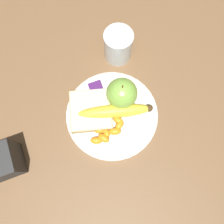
{
  "coord_description": "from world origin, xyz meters",
  "views": [
    {
      "loc": [
        0.15,
        -0.05,
        0.58
      ],
      "look_at": [
        0.0,
        0.0,
        0.03
      ],
      "focal_mm": 35.0,
      "sensor_mm": 36.0,
      "label": 1
    }
  ],
  "objects": [
    {
      "name": "orange_segment_4",
      "position": [
        0.04,
        -0.03,
        0.02
      ],
      "size": [
        0.03,
        0.02,
        0.01
      ],
      "color": "orange",
      "rests_on": "plate"
    },
    {
      "name": "apple",
      "position": [
        -0.03,
        0.04,
        0.05
      ],
      "size": [
        0.08,
        0.08,
        0.09
      ],
      "color": "#84BC47",
      "rests_on": "plate"
    },
    {
      "name": "jam_packet",
      "position": [
        -0.08,
        -0.02,
        0.02
      ],
      "size": [
        0.04,
        0.04,
        0.02
      ],
      "color": "silver",
      "rests_on": "plate"
    },
    {
      "name": "fork",
      "position": [
        0.01,
        -0.0,
        0.01
      ],
      "size": [
        0.16,
        0.13,
        0.0
      ],
      "rotation": [
        0.0,
        0.0,
        10.08
      ],
      "color": "#B2B2B7",
      "rests_on": "plate"
    },
    {
      "name": "orange_segment_1",
      "position": [
        0.05,
        -0.04,
        0.02
      ],
      "size": [
        0.04,
        0.03,
        0.02
      ],
      "color": "orange",
      "rests_on": "plate"
    },
    {
      "name": "bread_slice",
      "position": [
        -0.03,
        -0.05,
        0.02
      ],
      "size": [
        0.14,
        0.13,
        0.02
      ],
      "color": "tan",
      "rests_on": "plate"
    },
    {
      "name": "orange_segment_6",
      "position": [
        0.02,
        -0.03,
        0.02
      ],
      "size": [
        0.03,
        0.03,
        0.02
      ],
      "color": "orange",
      "rests_on": "plate"
    },
    {
      "name": "plate",
      "position": [
        0.0,
        0.0,
        0.01
      ],
      "size": [
        0.25,
        0.25,
        0.01
      ],
      "color": "silver",
      "rests_on": "ground_plane"
    },
    {
      "name": "orange_segment_5",
      "position": [
        0.05,
        -0.01,
        0.02
      ],
      "size": [
        0.03,
        0.04,
        0.02
      ],
      "color": "orange",
      "rests_on": "plate"
    },
    {
      "name": "orange_segment_7",
      "position": [
        0.05,
        -0.06,
        0.02
      ],
      "size": [
        0.03,
        0.04,
        0.02
      ],
      "color": "orange",
      "rests_on": "plate"
    },
    {
      "name": "condiment_caddy",
      "position": [
        0.03,
        -0.29,
        0.04
      ],
      "size": [
        0.08,
        0.08,
        0.08
      ],
      "color": "#2D2D2D",
      "rests_on": "ground_plane"
    },
    {
      "name": "orange_segment_2",
      "position": [
        0.04,
        0.01,
        0.02
      ],
      "size": [
        0.03,
        0.04,
        0.02
      ],
      "color": "orange",
      "rests_on": "plate"
    },
    {
      "name": "ground_plane",
      "position": [
        0.0,
        0.0,
        0.0
      ],
      "size": [
        3.0,
        3.0,
        0.0
      ],
      "primitive_type": "plane",
      "color": "brown"
    },
    {
      "name": "orange_segment_0",
      "position": [
        0.03,
        -0.05,
        0.02
      ],
      "size": [
        0.03,
        0.03,
        0.02
      ],
      "color": "orange",
      "rests_on": "plate"
    },
    {
      "name": "banana",
      "position": [
        -0.0,
        0.01,
        0.03
      ],
      "size": [
        0.09,
        0.2,
        0.04
      ],
      "color": "yellow",
      "rests_on": "plate"
    },
    {
      "name": "juice_glass",
      "position": [
        -0.17,
        0.08,
        0.04
      ],
      "size": [
        0.08,
        0.08,
        0.09
      ],
      "color": "silver",
      "rests_on": "ground_plane"
    },
    {
      "name": "orange_segment_3",
      "position": [
        0.02,
        0.01,
        0.02
      ],
      "size": [
        0.03,
        0.03,
        0.02
      ],
      "color": "orange",
      "rests_on": "plate"
    }
  ]
}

